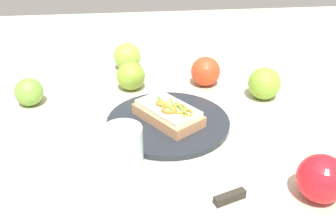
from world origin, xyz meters
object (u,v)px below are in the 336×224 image
object	(u,v)px
plate	(168,122)
apple_5	(322,179)
apple_2	(127,56)
sandwich	(168,113)
drinking_glass	(124,152)
apple_3	(29,92)
apple_1	(131,76)
knife	(223,200)
apple_4	(264,84)
apple_0	(205,71)

from	to	relation	value
plate	apple_5	bearing A→B (deg)	-49.81
plate	apple_2	size ratio (longest dim) A/B	3.47
sandwich	apple_2	world-z (taller)	apple_2
sandwich	apple_2	size ratio (longest dim) A/B	2.21
apple_2	drinking_glass	xyz separation A→B (m)	(-0.02, -0.50, 0.01)
apple_3	drinking_glass	distance (m)	0.38
apple_1	knife	size ratio (longest dim) A/B	0.63
apple_3	apple_4	bearing A→B (deg)	-3.22
apple_0	apple_2	size ratio (longest dim) A/B	0.99
sandwich	apple_0	xyz separation A→B (m)	(0.13, 0.20, 0.01)
apple_5	sandwich	bearing A→B (deg)	130.23
plate	apple_3	xyz separation A→B (m)	(-0.33, 0.13, 0.03)
drinking_glass	sandwich	bearing A→B (deg)	58.86
sandwich	drinking_glass	xyz separation A→B (m)	(-0.10, -0.17, 0.02)
apple_1	apple_3	bearing A→B (deg)	-166.74
plate	apple_5	world-z (taller)	apple_5
plate	apple_4	size ratio (longest dim) A/B	3.41
knife	apple_5	bearing A→B (deg)	159.28
apple_0	apple_2	bearing A→B (deg)	146.84
sandwich	knife	distance (m)	0.27
apple_2	apple_4	distance (m)	0.41
apple_5	plate	bearing A→B (deg)	130.19
sandwich	apple_3	size ratio (longest dim) A/B	2.57
sandwich	apple_1	distance (m)	0.21
sandwich	apple_1	bearing A→B (deg)	-12.53
plate	sandwich	world-z (taller)	sandwich
apple_0	apple_4	world-z (taller)	apple_4
apple_3	knife	size ratio (longest dim) A/B	0.57
apple_2	drinking_glass	size ratio (longest dim) A/B	0.80
apple_3	apple_5	distance (m)	0.68
sandwich	knife	size ratio (longest dim) A/B	1.46
plate	apple_1	size ratio (longest dim) A/B	3.66
apple_3	apple_4	world-z (taller)	apple_4
apple_0	apple_5	distance (m)	0.47
drinking_glass	knife	size ratio (longest dim) A/B	0.83
sandwich	knife	world-z (taller)	sandwich
apple_3	apple_4	xyz separation A→B (m)	(0.59, -0.03, 0.01)
apple_2	apple_3	xyz separation A→B (m)	(-0.24, -0.20, -0.01)
apple_1	apple_3	size ratio (longest dim) A/B	1.10
apple_3	knife	distance (m)	0.56
apple_0	apple_5	size ratio (longest dim) A/B	0.96
sandwich	knife	xyz separation A→B (m)	(0.06, -0.26, -0.02)
plate	sandwich	bearing A→B (deg)	-61.99
apple_2	apple_3	bearing A→B (deg)	-140.83
sandwich	apple_5	distance (m)	0.35
apple_2	apple_4	size ratio (longest dim) A/B	0.98
apple_4	knife	xyz separation A→B (m)	(-0.19, -0.36, -0.03)
plate	apple_2	world-z (taller)	apple_2
plate	knife	xyz separation A→B (m)	(0.06, -0.26, 0.00)
apple_2	apple_0	bearing A→B (deg)	-33.16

